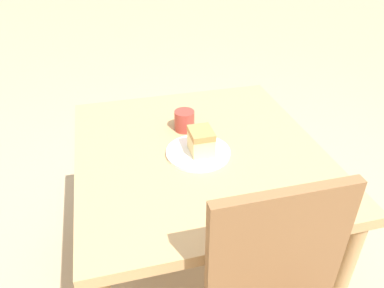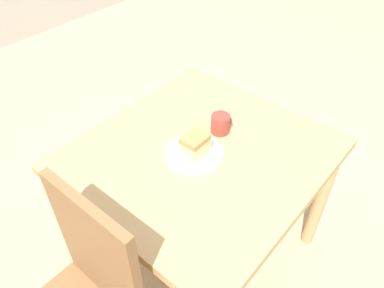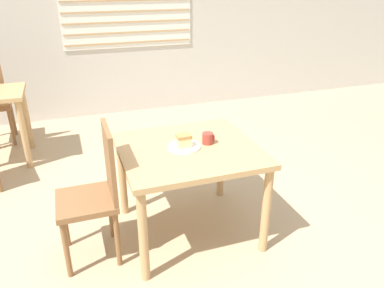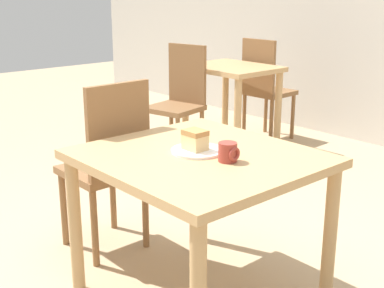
{
  "view_description": "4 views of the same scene",
  "coord_description": "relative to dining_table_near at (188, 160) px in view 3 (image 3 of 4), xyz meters",
  "views": [
    {
      "loc": [
        -1.04,
        0.44,
        1.47
      ],
      "look_at": [
        -0.01,
        0.17,
        0.77
      ],
      "focal_mm": 35.0,
      "sensor_mm": 36.0,
      "label": 1
    },
    {
      "loc": [
        -0.79,
        -0.54,
        1.7
      ],
      "look_at": [
        0.04,
        0.16,
        0.74
      ],
      "focal_mm": 35.0,
      "sensor_mm": 36.0,
      "label": 2
    },
    {
      "loc": [
        -0.69,
        -2.11,
        1.81
      ],
      "look_at": [
        0.07,
        0.08,
        0.75
      ],
      "focal_mm": 35.0,
      "sensor_mm": 36.0,
      "label": 3
    },
    {
      "loc": [
        1.69,
        -1.35,
        1.41
      ],
      "look_at": [
        -0.02,
        0.15,
        0.73
      ],
      "focal_mm": 50.0,
      "sensor_mm": 36.0,
      "label": 4
    }
  ],
  "objects": [
    {
      "name": "ground_plane",
      "position": [
        -0.06,
        -0.13,
        -0.61
      ],
      "size": [
        14.0,
        14.0,
        0.0
      ],
      "primitive_type": "plane",
      "color": "tan"
    },
    {
      "name": "wall_back",
      "position": [
        -0.05,
        2.9,
        0.8
      ],
      "size": [
        10.0,
        0.09,
        2.8
      ],
      "color": "beige",
      "rests_on": "ground_plane"
    },
    {
      "name": "dining_table_near",
      "position": [
        0.0,
        0.0,
        0.0
      ],
      "size": [
        0.95,
        0.89,
        0.7
      ],
      "color": "tan",
      "rests_on": "ground_plane"
    },
    {
      "name": "chair_near_window",
      "position": [
        -0.66,
        -0.05,
        -0.1
      ],
      "size": [
        0.38,
        0.38,
        0.94
      ],
      "rotation": [
        0.0,
        0.0,
        -1.57
      ],
      "color": "brown",
      "rests_on": "ground_plane"
    },
    {
      "name": "plate",
      "position": [
        -0.03,
        0.01,
        0.1
      ],
      "size": [
        0.23,
        0.23,
        0.01
      ],
      "color": "white",
      "rests_on": "dining_table_near"
    },
    {
      "name": "cake_slice",
      "position": [
        -0.03,
        0.0,
        0.15
      ],
      "size": [
        0.1,
        0.08,
        0.09
      ],
      "color": "#E5CC89",
      "rests_on": "plate"
    },
    {
      "name": "coffee_mug",
      "position": [
        0.15,
        0.02,
        0.14
      ],
      "size": [
        0.09,
        0.08,
        0.08
      ],
      "color": "#9E382D",
      "rests_on": "dining_table_near"
    }
  ]
}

